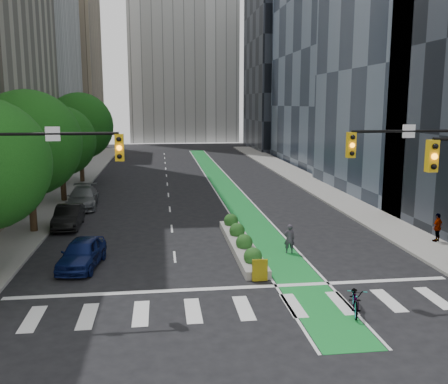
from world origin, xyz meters
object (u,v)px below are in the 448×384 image
object	(u,v)px
cyclist	(289,239)
parked_car_left_far	(83,198)
pedestrian_far	(438,227)
bicycle	(356,299)
median_planter	(241,242)
parked_car_left_mid	(69,217)
parked_car_left_near	(82,253)

from	to	relation	value
cyclist	parked_car_left_far	distance (m)	18.67
parked_car_left_far	pedestrian_far	bearing A→B (deg)	-34.09
bicycle	median_planter	bearing A→B (deg)	126.55
bicycle	pedestrian_far	size ratio (longest dim) A/B	1.25
median_planter	parked_car_left_mid	size ratio (longest dim) A/B	2.33
cyclist	parked_car_left_near	bearing A→B (deg)	10.75
pedestrian_far	cyclist	bearing A→B (deg)	-28.10
pedestrian_far	median_planter	bearing A→B (deg)	-34.81
cyclist	parked_car_left_near	distance (m)	10.72
bicycle	parked_car_left_mid	size ratio (longest dim) A/B	0.47
bicycle	cyclist	xyz separation A→B (m)	(-0.57, 7.82, 0.26)
cyclist	pedestrian_far	size ratio (longest dim) A/B	0.97
median_planter	parked_car_left_near	bearing A→B (deg)	-165.46
bicycle	parked_car_left_far	size ratio (longest dim) A/B	0.38
median_planter	cyclist	distance (m)	2.72
cyclist	parked_car_left_far	bearing A→B (deg)	-41.51
bicycle	parked_car_left_mid	xyz separation A→B (m)	(-13.30, 15.09, 0.18)
parked_car_left_mid	parked_car_left_far	world-z (taller)	parked_car_left_far
cyclist	parked_car_left_near	xyz separation A→B (m)	(-10.67, -1.00, -0.08)
parked_car_left_mid	parked_car_left_far	distance (m)	6.37
parked_car_left_near	parked_car_left_mid	distance (m)	8.52
parked_car_left_near	pedestrian_far	distance (m)	19.58
cyclist	pedestrian_far	distance (m)	8.86
parked_car_left_far	pedestrian_far	world-z (taller)	pedestrian_far
cyclist	parked_car_left_mid	distance (m)	14.66
median_planter	pedestrian_far	xyz separation A→B (m)	(11.26, -0.49, 0.60)
bicycle	parked_car_left_near	bearing A→B (deg)	166.78
median_planter	parked_car_left_far	size ratio (longest dim) A/B	1.91
median_planter	pedestrian_far	distance (m)	11.29
parked_car_left_far	cyclist	bearing A→B (deg)	-49.98
parked_car_left_far	pedestrian_far	xyz separation A→B (m)	(21.59, -12.99, 0.19)
bicycle	parked_car_left_near	distance (m)	13.15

